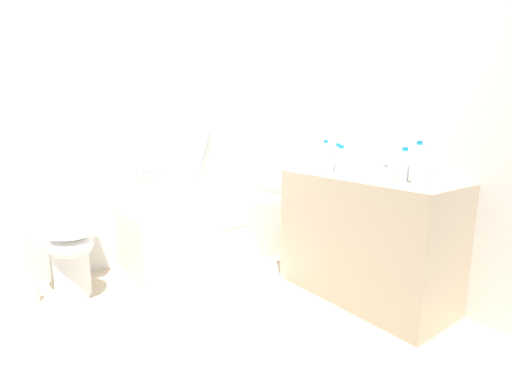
{
  "coord_description": "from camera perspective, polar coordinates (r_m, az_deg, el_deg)",
  "views": [
    {
      "loc": [
        -0.8,
        -1.77,
        1.22
      ],
      "look_at": [
        0.69,
        0.25,
        0.73
      ],
      "focal_mm": 25.98,
      "sensor_mm": 36.0,
      "label": 1
    }
  ],
  "objects": [
    {
      "name": "toilet",
      "position": [
        2.88,
        -27.02,
        -7.09
      ],
      "size": [
        0.38,
        0.47,
        0.75
      ],
      "rotation": [
        0.0,
        0.0,
        -1.51
      ],
      "color": "white",
      "rests_on": "ground_plane"
    },
    {
      "name": "vanity_counter",
      "position": [
        2.66,
        16.46,
        -6.71
      ],
      "size": [
        0.54,
        1.15,
        0.85
      ],
      "primitive_type": "cube",
      "color": "tan",
      "rests_on": "ground_plane"
    },
    {
      "name": "bath_mat",
      "position": [
        2.93,
        -2.24,
        -13.34
      ],
      "size": [
        0.56,
        0.37,
        0.01
      ],
      "primitive_type": "cube",
      "color": "white",
      "rests_on": "ground_plane"
    },
    {
      "name": "wall_right_mirror",
      "position": [
        2.96,
        17.08,
        12.15
      ],
      "size": [
        0.1,
        3.02,
        2.59
      ],
      "primitive_type": "cube",
      "color": "silver",
      "rests_on": "ground_plane"
    },
    {
      "name": "water_bottle_3",
      "position": [
        2.36,
        23.67,
        4.03
      ],
      "size": [
        0.06,
        0.06,
        0.25
      ],
      "color": "silver",
      "rests_on": "vanity_counter"
    },
    {
      "name": "drinking_glass_2",
      "position": [
        2.34,
        26.04,
        2.18
      ],
      "size": [
        0.07,
        0.07,
        0.1
      ],
      "primitive_type": "cylinder",
      "color": "white",
      "rests_on": "vanity_counter"
    },
    {
      "name": "drinking_glass_0",
      "position": [
        2.45,
        23.98,
        2.51
      ],
      "size": [
        0.08,
        0.08,
        0.09
      ],
      "primitive_type": "cylinder",
      "color": "white",
      "rests_on": "vanity_counter"
    },
    {
      "name": "water_bottle_4",
      "position": [
        2.81,
        10.63,
        5.47
      ],
      "size": [
        0.06,
        0.06,
        0.22
      ],
      "color": "silver",
      "rests_on": "vanity_counter"
    },
    {
      "name": "drinking_glass_1",
      "position": [
        2.89,
        10.83,
        4.4
      ],
      "size": [
        0.08,
        0.08,
        0.09
      ],
      "primitive_type": "cylinder",
      "color": "white",
      "rests_on": "vanity_counter"
    },
    {
      "name": "toilet_paper_roll",
      "position": [
        3.0,
        -31.43,
        -13.24
      ],
      "size": [
        0.11,
        0.11,
        0.12
      ],
      "primitive_type": "cylinder",
      "color": "white",
      "rests_on": "ground_plane"
    },
    {
      "name": "water_bottle_2",
      "position": [
        2.44,
        21.83,
        3.83
      ],
      "size": [
        0.06,
        0.06,
        0.21
      ],
      "color": "silver",
      "rests_on": "vanity_counter"
    },
    {
      "name": "sink_basin",
      "position": [
        2.56,
        16.85,
        2.9
      ],
      "size": [
        0.32,
        0.32,
        0.05
      ],
      "primitive_type": "cylinder",
      "color": "white",
      "rests_on": "vanity_counter"
    },
    {
      "name": "water_bottle_1",
      "position": [
        2.74,
        12.84,
        4.92
      ],
      "size": [
        0.07,
        0.07,
        0.19
      ],
      "color": "silver",
      "rests_on": "vanity_counter"
    },
    {
      "name": "bathtub",
      "position": [
        3.29,
        -7.18,
        -5.64
      ],
      "size": [
        1.41,
        0.65,
        1.13
      ],
      "color": "white",
      "rests_on": "ground_plane"
    },
    {
      "name": "sink_faucet",
      "position": [
        2.71,
        19.25,
        3.34
      ],
      "size": [
        0.13,
        0.15,
        0.07
      ],
      "color": "#B1B1B6",
      "rests_on": "vanity_counter"
    },
    {
      "name": "ground_plane",
      "position": [
        2.29,
        -11.02,
        -21.18
      ],
      "size": [
        4.03,
        4.03,
        0.0
      ],
      "primitive_type": "plane",
      "color": "#C1AD8E"
    },
    {
      "name": "wall_back_tiled",
      "position": [
        3.23,
        -22.62,
        11.67
      ],
      "size": [
        3.43,
        0.1,
        2.59
      ],
      "primitive_type": "cube",
      "color": "silver",
      "rests_on": "ground_plane"
    },
    {
      "name": "water_bottle_0",
      "position": [
        2.82,
        12.49,
        5.17
      ],
      "size": [
        0.06,
        0.06,
        0.2
      ],
      "color": "silver",
      "rests_on": "vanity_counter"
    }
  ]
}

